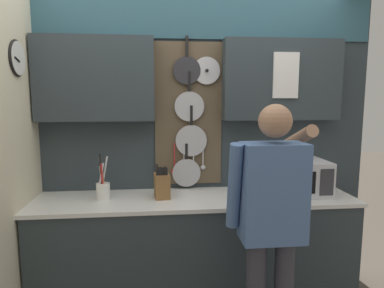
{
  "coord_description": "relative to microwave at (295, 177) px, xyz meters",
  "views": [
    {
      "loc": [
        -0.29,
        -2.55,
        1.66
      ],
      "look_at": [
        -0.01,
        0.18,
        1.28
      ],
      "focal_mm": 32.0,
      "sensor_mm": 36.0,
      "label": 1
    }
  ],
  "objects": [
    {
      "name": "base_cabinet_counter",
      "position": [
        -0.8,
        -0.02,
        -0.58
      ],
      "size": [
        2.46,
        0.59,
        0.89
      ],
      "color": "#2D383D",
      "rests_on": "ground_plane"
    },
    {
      "name": "back_wall_unit",
      "position": [
        -0.8,
        0.25,
        0.49
      ],
      "size": [
        3.03,
        0.22,
        2.55
      ],
      "color": "#2D383D",
      "rests_on": "ground_plane"
    },
    {
      "name": "microwave",
      "position": [
        0.0,
        0.0,
        0.0
      ],
      "size": [
        0.48,
        0.37,
        0.27
      ],
      "color": "silver",
      "rests_on": "base_cabinet_counter"
    },
    {
      "name": "knife_block",
      "position": [
        -1.06,
        0.0,
        -0.04
      ],
      "size": [
        0.13,
        0.16,
        0.27
      ],
      "color": "brown",
      "rests_on": "base_cabinet_counter"
    },
    {
      "name": "utensil_crock",
      "position": [
        -1.51,
        0.0,
        -0.05
      ],
      "size": [
        0.1,
        0.1,
        0.35
      ],
      "color": "white",
      "rests_on": "base_cabinet_counter"
    },
    {
      "name": "person",
      "position": [
        -0.41,
        -0.63,
        -0.06
      ],
      "size": [
        0.54,
        0.62,
        1.62
      ],
      "color": "#383842",
      "rests_on": "ground_plane"
    }
  ]
}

